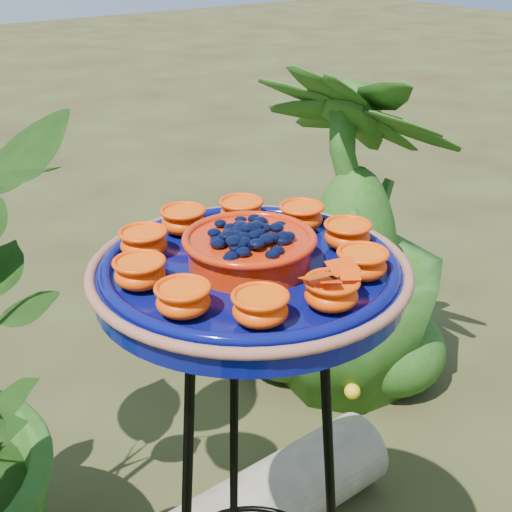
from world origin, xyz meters
name	(u,v)px	position (x,y,z in m)	size (l,w,h in m)	color
tripod_stand	(250,474)	(-0.12, -0.02, 0.54)	(0.42, 0.42, 0.88)	black
feeder_dish	(250,267)	(-0.12, -0.02, 0.92)	(0.59, 0.59, 0.11)	#060B50
driftwood_log	(281,494)	(0.18, 0.26, 0.10)	(0.19, 0.19, 0.57)	tan
shrub_back_right	(353,233)	(0.75, 0.63, 0.52)	(0.58, 0.58, 1.04)	#204813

